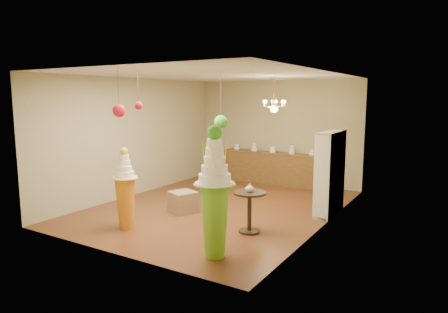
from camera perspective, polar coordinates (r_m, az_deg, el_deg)
The scene contains 17 objects.
floor at distance 9.33m, azimuth -0.76°, elevation -7.20°, with size 6.50×6.50×0.00m, color #572F17.
ceiling at distance 8.99m, azimuth -0.80°, elevation 11.54°, with size 6.50×6.50×0.00m, color silver.
wall_back at distance 11.90m, azimuth 7.57°, elevation 3.50°, with size 5.00×0.04×3.00m, color tan.
wall_front at distance 6.54m, azimuth -16.07°, elevation -0.85°, with size 5.00×0.04×3.00m, color tan.
wall_left at distance 10.57m, azimuth -12.35°, elevation 2.75°, with size 0.04×6.50×3.00m, color tan.
wall_right at distance 8.01m, azimuth 14.57°, elevation 0.87°, with size 0.04×6.50×3.00m, color tan.
pedestal_green at distance 6.30m, azimuth -1.33°, elevation -6.74°, with size 0.62×0.62×2.10m.
pedestal_orange at distance 7.95m, azimuth -13.90°, elevation -5.50°, with size 0.61×0.61×1.58m.
burlap_riser at distance 8.90m, azimuth -5.89°, elevation -6.47°, with size 0.51×0.51×0.46m, color #87674A.
sideboard at distance 11.78m, azimuth 6.92°, elevation -1.55°, with size 3.04×0.54×1.16m.
shelving_unit at distance 8.90m, azimuth 14.92°, elevation -2.29°, with size 0.33×1.20×1.80m.
round_table at distance 7.52m, azimuth 3.66°, elevation -7.11°, with size 0.74×0.74×0.78m.
vase at distance 7.43m, azimuth 3.69°, elevation -4.46°, with size 0.16×0.16×0.16m, color beige.
pom_red_left at distance 7.31m, azimuth -14.76°, elevation 6.36°, with size 0.23×0.23×0.83m.
pom_green_mid at distance 7.57m, azimuth -0.45°, elevation 4.99°, with size 0.25×0.25×1.07m.
pom_red_right at distance 7.20m, azimuth -12.11°, elevation 7.16°, with size 0.14×0.14×0.69m.
chandelier at distance 9.43m, azimuth 7.18°, elevation 7.09°, with size 0.62×0.62×0.85m.
Camera 1 is at (4.77, -7.61, 2.53)m, focal length 32.00 mm.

